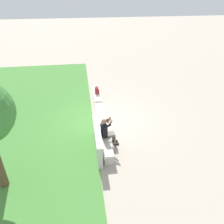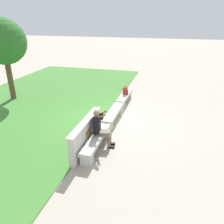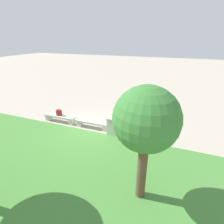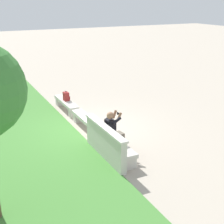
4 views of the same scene
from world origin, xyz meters
name	(u,v)px [view 4 (image 4 of 4)]	position (x,y,z in m)	size (l,w,h in m)	color
ground_plane	(87,129)	(0.00, 0.00, 0.00)	(80.00, 80.00, 0.00)	#B2A593
bench_main	(115,146)	(-2.25, 0.00, 0.30)	(2.05, 0.40, 0.45)	beige
bench_near	(87,121)	(0.00, 0.00, 0.30)	(2.05, 0.40, 0.45)	beige
bench_mid	(66,104)	(2.25, 0.00, 0.30)	(2.05, 0.40, 0.45)	beige
backrest_wall_with_plaque	(105,142)	(-2.25, 0.34, 0.52)	(2.39, 0.24, 1.01)	beige
person_photographer	(114,129)	(-1.99, -0.08, 0.74)	(0.50, 0.75, 1.32)	black
backpack	(66,96)	(2.27, -0.02, 0.63)	(0.28, 0.24, 0.43)	maroon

